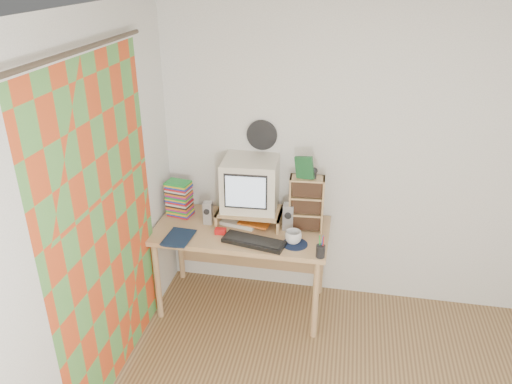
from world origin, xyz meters
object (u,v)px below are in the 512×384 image
at_px(keyboard, 254,242).
at_px(cd_rack, 306,204).
at_px(crt_monitor, 250,184).
at_px(mug, 293,237).
at_px(desk, 243,239).
at_px(diary, 166,235).
at_px(dvd_stack, 179,200).

bearing_deg(keyboard, cd_rack, 52.12).
distance_m(crt_monitor, cd_rack, 0.48).
bearing_deg(mug, desk, 154.24).
relative_size(crt_monitor, diary, 1.77).
distance_m(desk, dvd_stack, 0.63).
xyz_separation_m(crt_monitor, dvd_stack, (-0.60, -0.02, -0.19)).
distance_m(crt_monitor, keyboard, 0.49).
bearing_deg(desk, crt_monitor, 64.95).
xyz_separation_m(desk, dvd_stack, (-0.56, 0.07, 0.27)).
relative_size(crt_monitor, dvd_stack, 1.58).
height_order(keyboard, cd_rack, cd_rack).
height_order(keyboard, mug, mug).
distance_m(crt_monitor, diary, 0.77).
xyz_separation_m(keyboard, diary, (-0.69, -0.04, 0.01)).
bearing_deg(cd_rack, dvd_stack, 174.52).
distance_m(dvd_stack, mug, 1.04).
relative_size(keyboard, mug, 3.74).
bearing_deg(mug, dvd_stack, 164.40).
xyz_separation_m(keyboard, cd_rack, (0.36, 0.31, 0.21)).
bearing_deg(desk, cd_rack, 3.81).
distance_m(crt_monitor, dvd_stack, 0.63).
height_order(crt_monitor, cd_rack, crt_monitor).
distance_m(crt_monitor, mug, 0.57).
distance_m(dvd_stack, cd_rack, 1.07).
xyz_separation_m(desk, mug, (0.44, -0.21, 0.19)).
xyz_separation_m(cd_rack, mug, (-0.07, -0.24, -0.17)).
distance_m(desk, keyboard, 0.35).
bearing_deg(crt_monitor, diary, -148.30).
xyz_separation_m(crt_monitor, mug, (0.40, -0.30, -0.28)).
height_order(desk, diary, diary).
distance_m(desk, crt_monitor, 0.47).
height_order(dvd_stack, cd_rack, cd_rack).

